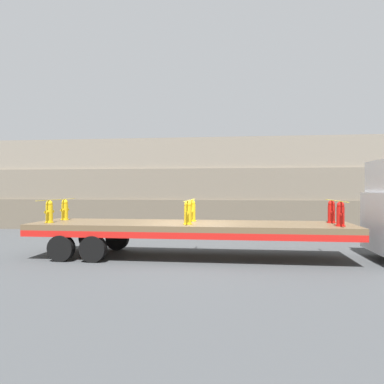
{
  "coord_description": "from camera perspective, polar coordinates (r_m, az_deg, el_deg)",
  "views": [
    {
      "loc": [
        1.63,
        -12.41,
        2.32
      ],
      "look_at": [
        0.07,
        0.0,
        2.19
      ],
      "focal_mm": 35.0,
      "sensor_mm": 36.0,
      "label": 1
    }
  ],
  "objects": [
    {
      "name": "flatbed_trailer",
      "position": [
        12.66,
        -2.39,
        -5.55
      ],
      "size": [
        10.6,
        2.65,
        1.16
      ],
      "color": "brown",
      "rests_on": "ground_plane"
    },
    {
      "name": "fire_hydrant_red_far_2",
      "position": [
        13.35,
        20.47,
        -2.88
      ],
      "size": [
        0.29,
        0.49,
        0.75
      ],
      "color": "red",
      "rests_on": "flatbed_trailer"
    },
    {
      "name": "fire_hydrant_yellow_near_0",
      "position": [
        13.45,
        -20.92,
        -2.85
      ],
      "size": [
        0.29,
        0.49,
        0.75
      ],
      "color": "gold",
      "rests_on": "flatbed_trailer"
    },
    {
      "name": "rock_cliff",
      "position": [
        21.52,
        2.83,
        1.17
      ],
      "size": [
        60.0,
        3.3,
        5.08
      ],
      "color": "#665B4C",
      "rests_on": "ground_plane"
    },
    {
      "name": "cargo_strap_middle",
      "position": [
        12.52,
        -0.3,
        -1.25
      ],
      "size": [
        0.05,
        2.76,
        0.01
      ],
      "color": "yellow",
      "rests_on": "fire_hydrant_yellow_near_1"
    },
    {
      "name": "cargo_strap_rear",
      "position": [
        13.93,
        -19.84,
        -1.1
      ],
      "size": [
        0.05,
        2.76,
        0.01
      ],
      "color": "yellow",
      "rests_on": "fire_hydrant_yellow_near_0"
    },
    {
      "name": "fire_hydrant_yellow_near_1",
      "position": [
        11.98,
        -0.65,
        -3.23
      ],
      "size": [
        0.29,
        0.49,
        0.75
      ],
      "color": "gold",
      "rests_on": "flatbed_trailer"
    },
    {
      "name": "cargo_strap_front",
      "position": [
        12.79,
        21.06,
        -1.25
      ],
      "size": [
        0.05,
        2.76,
        0.01
      ],
      "color": "yellow",
      "rests_on": "fire_hydrant_red_near_2"
    },
    {
      "name": "ground_plane",
      "position": [
        12.73,
        -0.3,
        -9.92
      ],
      "size": [
        120.0,
        120.0,
        0.0
      ],
      "primitive_type": "plane",
      "color": "#3F4244"
    },
    {
      "name": "fire_hydrant_yellow_far_0",
      "position": [
        14.45,
        -18.82,
        -2.61
      ],
      "size": [
        0.29,
        0.49,
        0.75
      ],
      "color": "gold",
      "rests_on": "flatbed_trailer"
    },
    {
      "name": "fire_hydrant_yellow_far_1",
      "position": [
        13.1,
        0.02,
        -2.91
      ],
      "size": [
        0.29,
        0.49,
        0.75
      ],
      "color": "gold",
      "rests_on": "flatbed_trailer"
    },
    {
      "name": "fire_hydrant_red_near_2",
      "position": [
        12.26,
        21.69,
        -3.18
      ],
      "size": [
        0.29,
        0.49,
        0.75
      ],
      "color": "red",
      "rests_on": "flatbed_trailer"
    }
  ]
}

